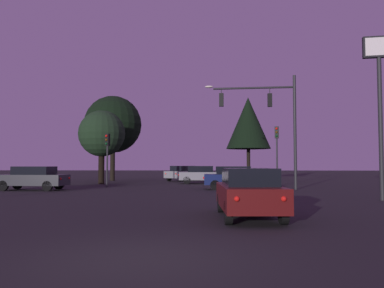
% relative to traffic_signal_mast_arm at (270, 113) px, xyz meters
% --- Properties ---
extents(ground_plane, '(168.00, 168.00, 0.00)m').
position_rel_traffic_signal_mast_arm_xyz_m(ground_plane, '(-5.21, 4.65, -5.08)').
color(ground_plane, black).
rests_on(ground_plane, ground).
extents(traffic_signal_mast_arm, '(6.09, 0.68, 7.61)m').
position_rel_traffic_signal_mast_arm_xyz_m(traffic_signal_mast_arm, '(0.00, 0.00, 0.00)').
color(traffic_signal_mast_arm, '#232326').
rests_on(traffic_signal_mast_arm, ground).
extents(traffic_light_corner_left, '(0.35, 0.38, 4.55)m').
position_rel_traffic_signal_mast_arm_xyz_m(traffic_light_corner_left, '(1.04, 3.78, -1.87)').
color(traffic_light_corner_left, '#232326').
rests_on(traffic_light_corner_left, ground).
extents(traffic_light_corner_right, '(0.36, 0.38, 3.89)m').
position_rel_traffic_signal_mast_arm_xyz_m(traffic_light_corner_right, '(-11.54, 1.85, -2.31)').
color(traffic_light_corner_right, '#232326').
rests_on(traffic_light_corner_right, ground).
extents(car_nearside_lane, '(1.91, 4.47, 1.52)m').
position_rel_traffic_signal_mast_arm_xyz_m(car_nearside_lane, '(-2.81, -14.40, -4.29)').
color(car_nearside_lane, '#4C0F0F').
rests_on(car_nearside_lane, ground).
extents(car_crossing_left, '(4.55, 2.08, 1.52)m').
position_rel_traffic_signal_mast_arm_xyz_m(car_crossing_left, '(-15.39, -1.76, -4.29)').
color(car_crossing_left, '#232328').
rests_on(car_crossing_left, ground).
extents(car_crossing_right, '(4.20, 1.90, 1.52)m').
position_rel_traffic_signal_mast_arm_xyz_m(car_crossing_right, '(-2.42, -0.25, -4.29)').
color(car_crossing_right, '#0F1947').
rests_on(car_crossing_right, ground).
extents(car_far_lane, '(3.78, 4.64, 1.52)m').
position_rel_traffic_signal_mast_arm_xyz_m(car_far_lane, '(-6.77, 13.53, -4.29)').
color(car_far_lane, gray).
rests_on(car_far_lane, ground).
extents(car_parked_lot, '(4.07, 1.97, 1.52)m').
position_rel_traffic_signal_mast_arm_xyz_m(car_parked_lot, '(-4.79, 7.73, -4.29)').
color(car_parked_lot, gray).
rests_on(car_parked_lot, ground).
extents(store_sign_illuminated, '(1.42, 0.44, 7.60)m').
position_rel_traffic_signal_mast_arm_xyz_m(store_sign_illuminated, '(3.84, -8.13, 0.44)').
color(store_sign_illuminated, '#232326').
rests_on(store_sign_illuminated, ground).
extents(tree_behind_sign, '(4.64, 4.64, 8.74)m').
position_rel_traffic_signal_mast_arm_xyz_m(tree_behind_sign, '(-0.06, 15.14, 0.93)').
color(tree_behind_sign, black).
rests_on(tree_behind_sign, ground).
extents(tree_left_far, '(3.94, 3.94, 6.27)m').
position_rel_traffic_signal_mast_arm_xyz_m(tree_left_far, '(-13.29, 6.63, -0.82)').
color(tree_left_far, black).
rests_on(tree_left_far, ground).
extents(tree_center_horizon, '(5.85, 5.85, 8.71)m').
position_rel_traffic_signal_mast_arm_xyz_m(tree_center_horizon, '(-14.06, 13.51, 0.68)').
color(tree_center_horizon, black).
rests_on(tree_center_horizon, ground).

